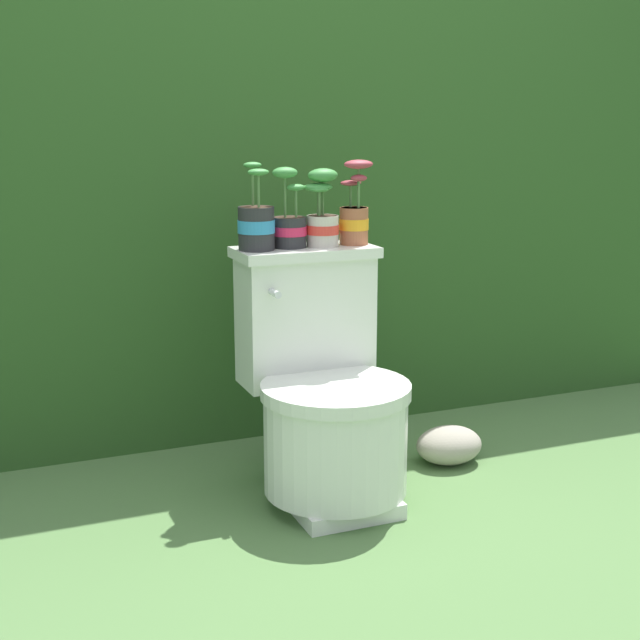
{
  "coord_description": "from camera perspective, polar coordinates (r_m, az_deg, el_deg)",
  "views": [
    {
      "loc": [
        -0.98,
        -2.11,
        1.07
      ],
      "look_at": [
        -0.06,
        0.14,
        0.51
      ],
      "focal_mm": 50.0,
      "sensor_mm": 36.0,
      "label": 1
    }
  ],
  "objects": [
    {
      "name": "hedge_backdrop",
      "position": [
        3.29,
        -4.9,
        8.09
      ],
      "size": [
        3.54,
        0.79,
        1.58
      ],
      "color": "#284C1E",
      "rests_on": "ground"
    },
    {
      "name": "potted_plant_midright",
      "position": [
        2.61,
        2.22,
        6.73
      ],
      "size": [
        0.09,
        0.09,
        0.25
      ],
      "color": "#9E5638",
      "rests_on": "toilet"
    },
    {
      "name": "potted_plant_left",
      "position": [
        2.51,
        -4.1,
        6.14
      ],
      "size": [
        0.1,
        0.11,
        0.24
      ],
      "color": "#262628",
      "rests_on": "toilet"
    },
    {
      "name": "potted_plant_midleft",
      "position": [
        2.56,
        -1.97,
        6.16
      ],
      "size": [
        0.1,
        0.1,
        0.23
      ],
      "color": "#262628",
      "rests_on": "toilet"
    },
    {
      "name": "ground_plane",
      "position": [
        2.56,
        2.49,
        -11.71
      ],
      "size": [
        12.0,
        12.0,
        0.0
      ],
      "primitive_type": "plane",
      "color": "#4C703D"
    },
    {
      "name": "potted_plant_middle",
      "position": [
        2.58,
        0.13,
        6.75
      ],
      "size": [
        0.1,
        0.1,
        0.22
      ],
      "color": "beige",
      "rests_on": "toilet"
    },
    {
      "name": "toilet",
      "position": [
        2.53,
        0.32,
        -4.97
      ],
      "size": [
        0.42,
        0.53,
        0.7
      ],
      "color": "silver",
      "rests_on": "ground"
    },
    {
      "name": "garden_stone",
      "position": [
        2.85,
        8.26,
        -7.92
      ],
      "size": [
        0.21,
        0.17,
        0.12
      ],
      "color": "#9E9384",
      "rests_on": "ground"
    }
  ]
}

